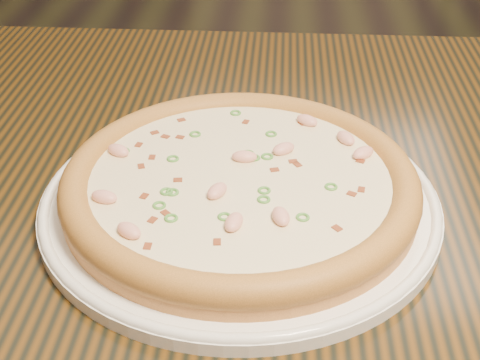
{
  "coord_description": "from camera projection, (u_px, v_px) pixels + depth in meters",
  "views": [
    {
      "loc": [
        -0.22,
        -1.12,
        1.12
      ],
      "look_at": [
        -0.26,
        -0.61,
        0.78
      ],
      "focal_mm": 50.0,
      "sensor_mm": 36.0,
      "label": 1
    }
  ],
  "objects": [
    {
      "name": "ground",
      "position": [
        369.0,
        321.0,
        1.53
      ],
      "size": [
        9.0,
        9.0,
        0.0
      ],
      "primitive_type": "plane",
      "color": "black"
    },
    {
      "name": "hero_table",
      "position": [
        355.0,
        259.0,
        0.72
      ],
      "size": [
        1.2,
        0.8,
        0.75
      ],
      "color": "black",
      "rests_on": "ground"
    },
    {
      "name": "plate",
      "position": [
        240.0,
        199.0,
        0.62
      ],
      "size": [
        0.37,
        0.37,
        0.02
      ],
      "color": "white",
      "rests_on": "hero_table"
    },
    {
      "name": "pizza",
      "position": [
        240.0,
        183.0,
        0.61
      ],
      "size": [
        0.33,
        0.33,
        0.03
      ],
      "color": "#D28E4A",
      "rests_on": "plate"
    }
  ]
}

